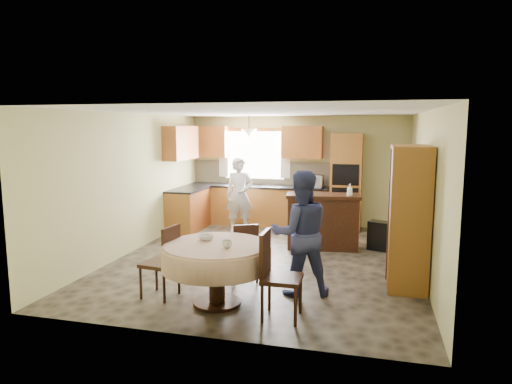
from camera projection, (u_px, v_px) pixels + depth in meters
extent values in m
cube|color=brown|center=(267.00, 260.00, 7.82)|extent=(5.00, 6.00, 0.01)
cube|color=white|center=(267.00, 112.00, 7.46)|extent=(5.00, 6.00, 0.01)
cube|color=tan|center=(297.00, 171.00, 10.51)|extent=(5.00, 0.02, 2.50)
cube|color=tan|center=(202.00, 224.00, 4.77)|extent=(5.00, 0.02, 2.50)
cube|color=tan|center=(133.00, 183.00, 8.26)|extent=(0.02, 6.00, 2.50)
cube|color=tan|center=(425.00, 193.00, 7.02)|extent=(0.02, 6.00, 2.50)
cube|color=white|center=(254.00, 155.00, 10.69)|extent=(1.40, 0.03, 1.10)
cube|color=white|center=(223.00, 152.00, 10.82)|extent=(0.22, 0.02, 1.15)
cube|color=white|center=(286.00, 153.00, 10.45)|extent=(0.22, 0.02, 1.15)
cube|color=#C58634|center=(258.00, 206.00, 10.55)|extent=(3.30, 0.60, 0.88)
cube|color=black|center=(258.00, 186.00, 10.49)|extent=(3.30, 0.64, 0.04)
cube|color=#C58634|center=(188.00, 210.00, 10.03)|extent=(0.60, 1.20, 0.88)
cube|color=black|center=(188.00, 189.00, 9.96)|extent=(0.64, 1.20, 0.04)
cube|color=#C2B188|center=(261.00, 173.00, 10.73)|extent=(3.30, 0.02, 0.55)
cube|color=#C46531|center=(210.00, 142.00, 10.77)|extent=(0.85, 0.33, 0.72)
cube|color=#C46531|center=(302.00, 142.00, 10.23)|extent=(0.90, 0.33, 0.72)
cube|color=#C46531|center=(181.00, 143.00, 9.85)|extent=(0.33, 1.20, 0.72)
cube|color=#C58634|center=(346.00, 182.00, 9.96)|extent=(0.66, 0.62, 2.12)
cube|color=black|center=(346.00, 175.00, 9.63)|extent=(0.56, 0.01, 0.45)
cube|color=black|center=(345.00, 198.00, 9.70)|extent=(0.56, 0.01, 0.45)
cone|color=beige|center=(249.00, 133.00, 10.16)|extent=(0.36, 0.36, 0.18)
cube|color=#3C2010|center=(323.00, 223.00, 8.49)|extent=(1.40, 0.72, 0.96)
cube|color=black|center=(380.00, 236.00, 8.41)|extent=(0.45, 0.38, 0.53)
cube|color=#C58634|center=(408.00, 216.00, 6.46)|extent=(0.52, 1.05, 2.00)
cylinder|color=#3C2010|center=(217.00, 277.00, 5.82)|extent=(0.20, 0.20, 0.73)
cylinder|color=#3C2010|center=(217.00, 302.00, 5.87)|extent=(0.61, 0.61, 0.04)
cylinder|color=beige|center=(217.00, 246.00, 5.76)|extent=(1.33, 1.33, 0.05)
cylinder|color=beige|center=(217.00, 257.00, 5.78)|extent=(1.39, 1.39, 0.29)
cube|color=#3C2010|center=(160.00, 264.00, 6.07)|extent=(0.47, 0.47, 0.05)
cube|color=#3C2010|center=(171.00, 245.00, 5.96)|extent=(0.09, 0.40, 0.50)
cylinder|color=#3C2010|center=(141.00, 284.00, 5.97)|extent=(0.04, 0.04, 0.43)
cylinder|color=#3C2010|center=(167.00, 286.00, 5.88)|extent=(0.04, 0.04, 0.43)
cylinder|color=#3C2010|center=(154.00, 275.00, 6.32)|extent=(0.04, 0.04, 0.43)
cylinder|color=#3C2010|center=(178.00, 278.00, 6.23)|extent=(0.04, 0.04, 0.43)
cube|color=#3C2010|center=(244.00, 253.00, 6.72)|extent=(0.50, 0.50, 0.05)
cube|color=#3C2010|center=(246.00, 240.00, 6.52)|extent=(0.35, 0.18, 0.45)
cylinder|color=#3C2010|center=(231.00, 270.00, 6.64)|extent=(0.03, 0.03, 0.39)
cylinder|color=#3C2010|center=(252.00, 272.00, 6.56)|extent=(0.03, 0.03, 0.39)
cylinder|color=#3C2010|center=(237.00, 263.00, 6.95)|extent=(0.03, 0.03, 0.39)
cylinder|color=#3C2010|center=(258.00, 265.00, 6.87)|extent=(0.03, 0.03, 0.39)
cube|color=#3C2010|center=(282.00, 279.00, 5.37)|extent=(0.46, 0.46, 0.05)
cube|color=#3C2010|center=(265.00, 254.00, 5.38)|extent=(0.05, 0.43, 0.54)
cylinder|color=#3C2010|center=(262.00, 304.00, 5.27)|extent=(0.04, 0.04, 0.46)
cylinder|color=#3C2010|center=(295.00, 307.00, 5.17)|extent=(0.04, 0.04, 0.46)
cylinder|color=#3C2010|center=(269.00, 292.00, 5.64)|extent=(0.04, 0.04, 0.46)
cylinder|color=#3C2010|center=(301.00, 295.00, 5.54)|extent=(0.04, 0.04, 0.46)
cube|color=gold|center=(418.00, 169.00, 8.03)|extent=(0.05, 0.59, 0.49)
cube|color=#A8BDC5|center=(416.00, 169.00, 8.03)|extent=(0.01, 0.49, 0.39)
imported|color=silver|center=(312.00, 181.00, 10.11)|extent=(0.50, 0.34, 0.28)
imported|color=silver|center=(240.00, 195.00, 9.76)|extent=(0.69, 0.57, 1.61)
imported|color=navy|center=(300.00, 233.00, 6.10)|extent=(1.00, 0.89, 1.69)
imported|color=#B2B2B2|center=(306.00, 196.00, 8.50)|extent=(0.28, 0.28, 0.05)
imported|color=silver|center=(350.00, 191.00, 8.28)|extent=(0.13, 0.13, 0.27)
imported|color=#B2B2B2|center=(227.00, 244.00, 5.57)|extent=(0.15, 0.15, 0.09)
imported|color=#B2B2B2|center=(206.00, 237.00, 5.96)|extent=(0.21, 0.21, 0.06)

